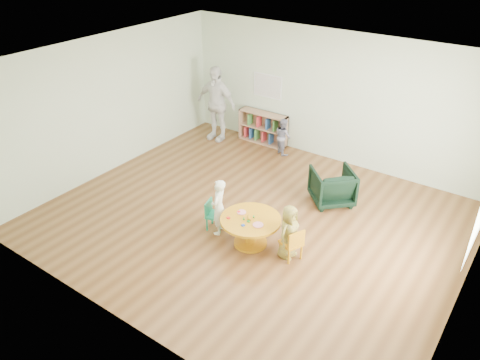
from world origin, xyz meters
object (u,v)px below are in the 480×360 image
at_px(adult_caretaker, 216,103).
at_px(bookshelf, 263,128).
at_px(child_right, 289,232).
at_px(activity_table, 251,226).
at_px(kid_chair_left, 213,214).
at_px(child_left, 219,207).
at_px(toddler, 283,136).
at_px(kid_chair_right, 293,243).
at_px(armchair, 332,186).

bearing_deg(adult_caretaker, bookshelf, 23.04).
bearing_deg(bookshelf, child_right, -51.94).
distance_m(bookshelf, child_right, 4.30).
relative_size(activity_table, kid_chair_left, 1.86).
bearing_deg(child_left, bookshelf, -175.88).
height_order(activity_table, toddler, toddler).
relative_size(activity_table, child_right, 1.08).
xyz_separation_m(kid_chair_right, bookshelf, (-2.75, 3.41, 0.07)).
bearing_deg(armchair, child_right, 49.52).
height_order(armchair, child_left, child_left).
height_order(activity_table, bookshelf, bookshelf).
bearing_deg(kid_chair_right, toddler, 57.35).
relative_size(armchair, child_left, 0.74).
distance_m(activity_table, child_right, 0.67).
bearing_deg(child_right, child_left, 98.10).
distance_m(activity_table, child_left, 0.64).
bearing_deg(kid_chair_right, kid_chair_left, 116.32).
bearing_deg(activity_table, child_right, 7.24).
relative_size(kid_chair_right, adult_caretaker, 0.31).
height_order(kid_chair_right, armchair, armchair).
bearing_deg(bookshelf, kid_chair_left, -70.63).
height_order(child_left, adult_caretaker, adult_caretaker).
distance_m(bookshelf, child_left, 3.77).
height_order(bookshelf, toddler, toddler).
xyz_separation_m(child_right, toddler, (-1.95, 3.13, -0.04)).
bearing_deg(kid_chair_left, bookshelf, -176.15).
xyz_separation_m(activity_table, armchair, (0.52, 1.95, -0.00)).
relative_size(kid_chair_left, toddler, 0.64).
bearing_deg(activity_table, bookshelf, 119.88).
relative_size(kid_chair_right, toddler, 0.67).
bearing_deg(armchair, bookshelf, -75.88).
height_order(bookshelf, child_left, child_left).
height_order(child_left, child_right, child_left).
bearing_deg(kid_chair_left, kid_chair_right, 76.48).
relative_size(child_left, child_right, 1.10).
relative_size(child_right, toddler, 1.10).
distance_m(kid_chair_right, armchair, 1.91).
relative_size(kid_chair_left, child_left, 0.53).
xyz_separation_m(kid_chair_left, child_right, (1.43, 0.08, 0.17)).
xyz_separation_m(kid_chair_left, bookshelf, (-1.22, 3.47, 0.08)).
bearing_deg(kid_chair_right, child_right, 98.49).
bearing_deg(activity_table, kid_chair_right, 4.20).
xyz_separation_m(kid_chair_left, armchair, (1.29, 1.95, 0.05)).
xyz_separation_m(child_left, child_right, (1.28, 0.12, -0.04)).
relative_size(activity_table, toddler, 1.18).
relative_size(kid_chair_left, child_right, 0.58).
height_order(armchair, adult_caretaker, adult_caretaker).
height_order(bookshelf, child_right, child_right).
distance_m(kid_chair_left, kid_chair_right, 1.53).
distance_m(kid_chair_left, armchair, 2.34).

